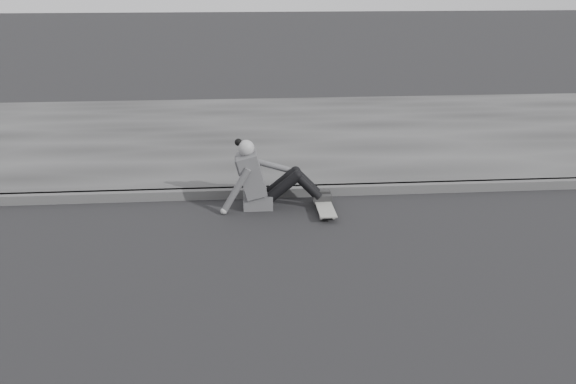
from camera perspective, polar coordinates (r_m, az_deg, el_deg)
The scene contains 5 objects.
ground at distance 6.26m, azimuth 13.01°, elevation -7.92°, with size 80.00×80.00×0.00m, color black.
curb at distance 8.53m, azimuth 7.91°, elevation 0.29°, with size 24.00×0.16×0.12m, color #464646.
sidewalk at distance 11.37m, azimuth 4.62°, elevation 5.23°, with size 24.00×6.00×0.12m, color #353535.
skateboard at distance 7.80m, azimuth 3.25°, elevation -1.30°, with size 0.20×0.78×0.09m.
seated_woman at distance 7.87m, azimuth -2.26°, elevation 1.14°, with size 1.38×0.46×0.88m.
Camera 1 is at (-1.86, -5.28, 2.81)m, focal length 40.00 mm.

